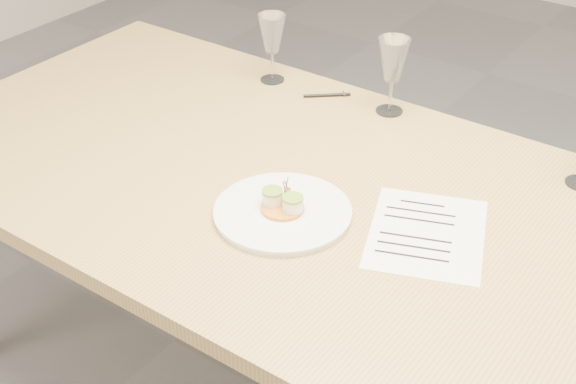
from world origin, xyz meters
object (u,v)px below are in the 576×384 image
Objects in this scene: ballpoint_pen at (327,95)px; wine_glass_0 at (272,35)px; wine_glass_1 at (393,62)px; dinner_plate at (283,211)px; recipe_sheet at (427,233)px; dining_table at (376,240)px.

ballpoint_pen is 0.22m from wine_glass_0.
ballpoint_pen is 0.23m from wine_glass_1.
recipe_sheet is at bearing 23.46° from dinner_plate.
wine_glass_1 reaches higher than dinner_plate.
dinner_plate is 0.57m from ballpoint_pen.
dinner_plate is at bearing -84.85° from wine_glass_1.
recipe_sheet is (0.12, 0.00, 0.07)m from dining_table.
recipe_sheet is at bearing -78.86° from ballpoint_pen.
recipe_sheet is at bearing -52.20° from wine_glass_1.
wine_glass_0 is at bearing 145.33° from dining_table.
dinner_plate reaches higher than dining_table.
ballpoint_pen is at bearing 1.54° from wine_glass_0.
wine_glass_1 is at bearing 106.66° from recipe_sheet.
wine_glass_1 is at bearing 95.15° from dinner_plate.
dining_table is at bearing -63.41° from wine_glass_1.
wine_glass_0 is (-0.18, -0.00, 0.13)m from ballpoint_pen.
wine_glass_1 reaches higher than dining_table.
dining_table is 23.19× the size of ballpoint_pen.
dining_table is at bearing 36.61° from dinner_plate.
dining_table is 6.66× the size of recipe_sheet.
wine_glass_0 is 0.36m from wine_glass_1.
dinner_plate is 0.82× the size of recipe_sheet.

